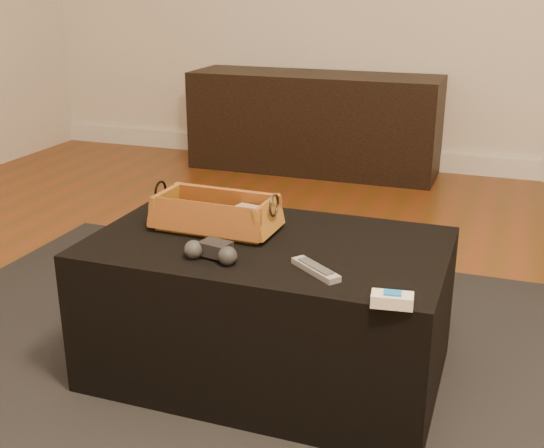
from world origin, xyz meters
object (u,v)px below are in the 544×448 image
(media_cabinet, at_px, (314,123))
(silver_remote, at_px, (316,269))
(wicker_basket, at_px, (216,215))
(ottoman, at_px, (268,308))
(game_controller, at_px, (213,251))
(cream_gadget, at_px, (392,300))
(tv_remote, at_px, (208,222))

(media_cabinet, bearing_deg, silver_remote, -73.49)
(media_cabinet, relative_size, wicker_basket, 4.06)
(media_cabinet, height_order, ottoman, media_cabinet)
(ottoman, bearing_deg, silver_remote, -41.29)
(game_controller, bearing_deg, ottoman, 63.78)
(wicker_basket, bearing_deg, cream_gadget, -29.44)
(tv_remote, distance_m, silver_remote, 0.43)
(media_cabinet, height_order, silver_remote, media_cabinet)
(cream_gadget, bearing_deg, tv_remote, 152.32)
(wicker_basket, bearing_deg, silver_remote, -29.37)
(wicker_basket, relative_size, game_controller, 2.38)
(ottoman, bearing_deg, wicker_basket, 167.35)
(wicker_basket, relative_size, silver_remote, 2.46)
(tv_remote, bearing_deg, cream_gadget, -32.04)
(tv_remote, xyz_separation_m, wicker_basket, (0.02, 0.01, 0.02))
(silver_remote, distance_m, cream_gadget, 0.25)
(media_cabinet, relative_size, cream_gadget, 15.24)
(tv_remote, relative_size, wicker_basket, 0.52)
(media_cabinet, height_order, wicker_basket, media_cabinet)
(media_cabinet, distance_m, silver_remote, 2.61)
(cream_gadget, bearing_deg, media_cabinet, 110.04)
(ottoman, relative_size, game_controller, 6.34)
(media_cabinet, distance_m, tv_remote, 2.34)
(media_cabinet, relative_size, ottoman, 1.52)
(media_cabinet, relative_size, tv_remote, 7.84)
(media_cabinet, height_order, game_controller, media_cabinet)
(tv_remote, height_order, cream_gadget, cream_gadget)
(game_controller, height_order, silver_remote, game_controller)
(ottoman, height_order, wicker_basket, wicker_basket)
(media_cabinet, relative_size, game_controller, 9.65)
(media_cabinet, height_order, cream_gadget, media_cabinet)
(ottoman, distance_m, tv_remote, 0.31)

